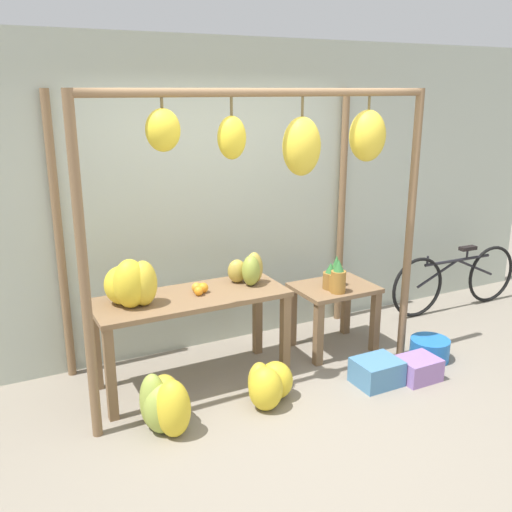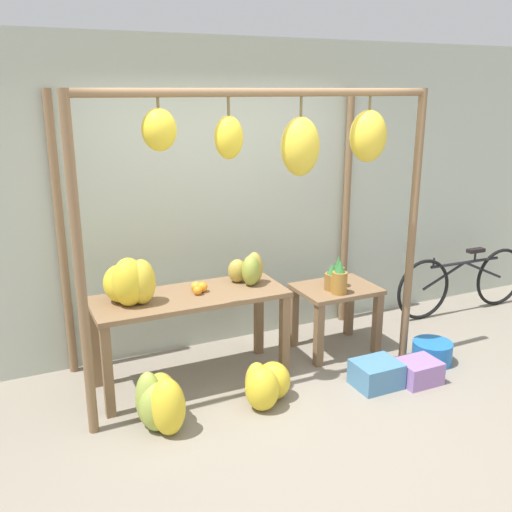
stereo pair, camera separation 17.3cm
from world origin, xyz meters
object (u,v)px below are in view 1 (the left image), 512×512
(pineapple_cluster, at_px, (335,277))
(blue_bucket, at_px, (430,349))
(fruit_crate_white, at_px, (377,372))
(fruit_crate_purple, at_px, (418,368))
(banana_pile_ground_left, at_px, (165,405))
(parked_bicycle, at_px, (456,279))
(orange_pile, at_px, (200,288))
(papaya_pile, at_px, (248,270))
(banana_pile_ground_right, at_px, (268,384))
(banana_pile_on_table, at_px, (131,284))

(pineapple_cluster, bearing_deg, blue_bucket, -36.52)
(fruit_crate_white, bearing_deg, fruit_crate_purple, -14.74)
(banana_pile_ground_left, relative_size, fruit_crate_white, 1.38)
(pineapple_cluster, height_order, blue_bucket, pineapple_cluster)
(fruit_crate_white, relative_size, parked_bicycle, 0.21)
(pineapple_cluster, relative_size, parked_bicycle, 0.18)
(orange_pile, height_order, papaya_pile, papaya_pile)
(papaya_pile, bearing_deg, banana_pile_ground_right, -102.39)
(fruit_crate_white, relative_size, blue_bucket, 1.05)
(banana_pile_ground_left, relative_size, banana_pile_ground_right, 1.01)
(fruit_crate_white, xyz_separation_m, parked_bicycle, (1.84, 0.96, 0.24))
(papaya_pile, relative_size, fruit_crate_purple, 1.00)
(orange_pile, distance_m, parked_bicycle, 3.14)
(orange_pile, relative_size, banana_pile_ground_left, 0.30)
(fruit_crate_white, bearing_deg, orange_pile, 149.79)
(banana_pile_ground_left, xyz_separation_m, papaya_pile, (0.96, 0.60, 0.70))
(banana_pile_on_table, height_order, pineapple_cluster, banana_pile_on_table)
(parked_bicycle, xyz_separation_m, papaya_pile, (-2.65, -0.20, 0.55))
(blue_bucket, height_order, fruit_crate_purple, blue_bucket)
(orange_pile, relative_size, fruit_crate_white, 0.42)
(papaya_pile, bearing_deg, fruit_crate_white, -43.09)
(papaya_pile, bearing_deg, banana_pile_on_table, -177.35)
(banana_pile_ground_left, height_order, papaya_pile, papaya_pile)
(banana_pile_ground_right, relative_size, blue_bucket, 1.45)
(banana_pile_ground_right, distance_m, fruit_crate_purple, 1.33)
(banana_pile_ground_right, distance_m, blue_bucket, 1.66)
(orange_pile, height_order, banana_pile_ground_right, orange_pile)
(banana_pile_ground_right, height_order, parked_bicycle, parked_bicycle)
(banana_pile_on_table, relative_size, blue_bucket, 1.32)
(fruit_crate_white, bearing_deg, blue_bucket, 10.97)
(banana_pile_ground_left, distance_m, banana_pile_ground_right, 0.82)
(banana_pile_ground_left, bearing_deg, banana_pile_on_table, 95.46)
(fruit_crate_white, height_order, papaya_pile, papaya_pile)
(pineapple_cluster, bearing_deg, banana_pile_ground_right, -151.54)
(banana_pile_ground_right, relative_size, parked_bicycle, 0.29)
(banana_pile_ground_right, distance_m, fruit_crate_white, 0.96)
(parked_bicycle, bearing_deg, blue_bucket, -143.91)
(fruit_crate_white, bearing_deg, banana_pile_on_table, 158.66)
(fruit_crate_purple, bearing_deg, banana_pile_ground_right, 169.90)
(orange_pile, height_order, fruit_crate_white, orange_pile)
(banana_pile_ground_left, height_order, banana_pile_ground_right, banana_pile_ground_left)
(pineapple_cluster, height_order, fruit_crate_white, pineapple_cluster)
(fruit_crate_purple, bearing_deg, orange_pile, 152.91)
(banana_pile_on_table, height_order, papaya_pile, banana_pile_on_table)
(orange_pile, bearing_deg, banana_pile_ground_left, -131.48)
(orange_pile, height_order, pineapple_cluster, pineapple_cluster)
(banana_pile_ground_left, bearing_deg, fruit_crate_white, -5.03)
(pineapple_cluster, bearing_deg, papaya_pile, 172.83)
(fruit_crate_purple, bearing_deg, banana_pile_ground_left, 173.30)
(parked_bicycle, relative_size, fruit_crate_purple, 5.20)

